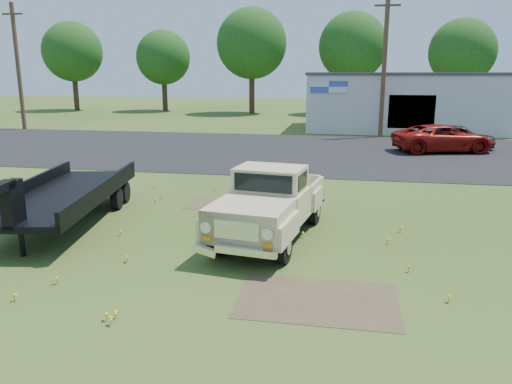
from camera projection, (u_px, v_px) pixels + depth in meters
ground at (265, 243)px, 12.51m from camera, size 140.00×140.00×0.00m
asphalt_lot at (311, 152)px, 26.85m from camera, size 90.00×14.00×0.02m
dirt_patch_a at (317, 300)px, 9.38m from camera, size 3.00×2.00×0.01m
dirt_patch_b at (222, 204)px, 16.21m from camera, size 2.20×1.60×0.01m
commercial_building at (406, 101)px, 36.75m from camera, size 14.20×8.20×4.15m
utility_pole_west at (18, 66)px, 36.36m from camera, size 1.60×0.30×9.00m
utility_pole_mid at (384, 65)px, 31.75m from camera, size 1.60×0.30×9.00m
treeline_a at (72, 52)px, 54.23m from camera, size 6.40×6.40×9.52m
treeline_b at (163, 58)px, 53.56m from camera, size 5.76×5.76×8.57m
treeline_c at (252, 44)px, 50.06m from camera, size 7.04×7.04×10.47m
treeline_d at (353, 47)px, 49.31m from camera, size 6.72×6.72×10.00m
treeline_e at (462, 52)px, 46.25m from camera, size 6.08×6.08×9.04m
vintage_pickup_truck at (270, 203)px, 12.71m from camera, size 2.74×5.41×1.88m
flatbed_trailer at (64, 190)px, 13.98m from camera, size 3.42×7.24×1.90m
red_pickup at (443, 139)px, 26.57m from camera, size 5.63×3.67×1.44m
dark_sedan at (458, 136)px, 27.82m from camera, size 4.06×1.91×1.34m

